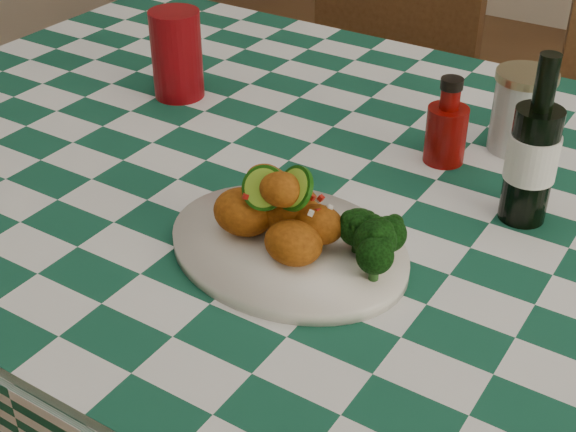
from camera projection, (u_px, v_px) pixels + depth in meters
The scene contains 9 objects.
dining_table at pixel (340, 382), 1.34m from camera, with size 1.66×1.06×0.79m, color #144C36, non-canonical shape.
plate at pixel (288, 248), 0.97m from camera, with size 0.31×0.24×0.02m, color silver, non-canonical shape.
fried_chicken_pile at pixel (286, 208), 0.94m from camera, with size 0.15×0.11×0.09m, color #AB5610, non-canonical shape.
broccoli_side at pixel (366, 242), 0.92m from camera, with size 0.08×0.08×0.06m, color black, non-canonical shape.
red_tumbler at pixel (177, 54), 1.32m from camera, with size 0.08×0.08×0.15m, color maroon.
ketchup_bottle at pixel (447, 121), 1.14m from camera, with size 0.06×0.06×0.13m, color #710805, non-canonical shape.
mason_jar at pixel (521, 111), 1.17m from camera, with size 0.09×0.09×0.12m, color #B2BCBA, non-canonical shape.
beer_bottle at pixel (535, 141), 0.98m from camera, with size 0.06×0.06×0.22m, color black, non-canonical shape.
wooden_chair_left at pixel (354, 132), 1.94m from camera, with size 0.43×0.45×0.94m, color #472814, non-canonical shape.
Camera 1 is at (0.45, -0.87, 1.36)m, focal length 50.00 mm.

